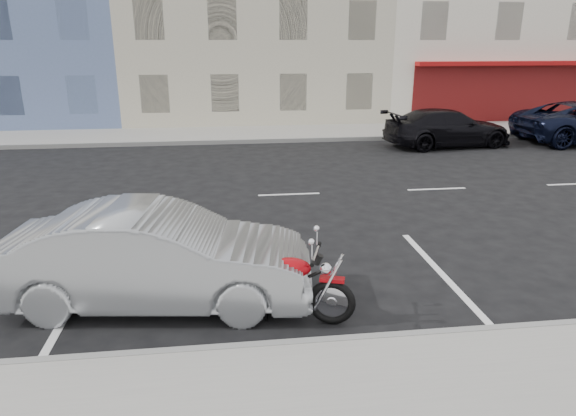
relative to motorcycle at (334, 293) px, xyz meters
name	(u,v)px	position (x,y,z in m)	size (l,w,h in m)	color
ground	(364,192)	(2.19, 6.39, -0.49)	(120.00, 120.00, 0.00)	black
sidewalk_far	(190,135)	(-2.81, 15.09, -0.41)	(80.00, 3.40, 0.15)	gray
curb_near	(119,359)	(-2.81, -0.61, -0.41)	(80.00, 0.12, 0.16)	gray
curb_far	(188,143)	(-2.81, 13.39, -0.41)	(80.00, 0.12, 0.16)	gray
bldg_cream	(250,1)	(0.19, 22.69, 5.26)	(12.00, 12.00, 11.50)	beige
motorcycle	(334,293)	(0.00, 0.00, 0.00)	(2.06, 0.93, 1.07)	black
sedan_silver	(157,257)	(-2.47, 0.94, 0.26)	(1.59, 4.56, 1.50)	#979A9D
car_far	(447,128)	(6.85, 11.95, 0.20)	(1.94, 4.77, 1.38)	black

